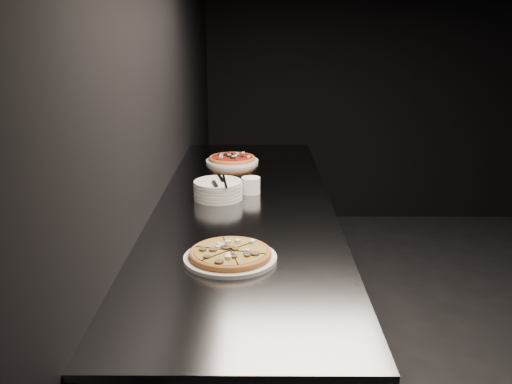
{
  "coord_description": "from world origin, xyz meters",
  "views": [
    {
      "loc": [
        -2.07,
        -2.29,
        1.66
      ],
      "look_at": [
        -2.08,
        -0.09,
        1.0
      ],
      "focal_mm": 40.0,
      "sensor_mm": 36.0,
      "label": 1
    }
  ],
  "objects_px": {
    "counter": "(245,302)",
    "pizza_tomato": "(232,159)",
    "plate_stack": "(218,190)",
    "ramekin": "(251,185)",
    "pizza_mushroom": "(230,255)",
    "cutlery": "(219,181)"
  },
  "relations": [
    {
      "from": "ramekin",
      "to": "plate_stack",
      "type": "bearing_deg",
      "value": -151.18
    },
    {
      "from": "pizza_tomato",
      "to": "cutlery",
      "type": "xyz_separation_m",
      "value": [
        -0.02,
        -0.68,
        0.06
      ]
    },
    {
      "from": "pizza_mushroom",
      "to": "counter",
      "type": "bearing_deg",
      "value": 87.03
    },
    {
      "from": "pizza_mushroom",
      "to": "plate_stack",
      "type": "distance_m",
      "value": 0.68
    },
    {
      "from": "counter",
      "to": "plate_stack",
      "type": "height_order",
      "value": "plate_stack"
    },
    {
      "from": "plate_stack",
      "to": "cutlery",
      "type": "height_order",
      "value": "cutlery"
    },
    {
      "from": "counter",
      "to": "ramekin",
      "type": "distance_m",
      "value": 0.52
    },
    {
      "from": "counter",
      "to": "pizza_tomato",
      "type": "height_order",
      "value": "pizza_tomato"
    },
    {
      "from": "pizza_mushroom",
      "to": "ramekin",
      "type": "bearing_deg",
      "value": 85.75
    },
    {
      "from": "cutlery",
      "to": "plate_stack",
      "type": "bearing_deg",
      "value": 104.59
    },
    {
      "from": "counter",
      "to": "plate_stack",
      "type": "bearing_deg",
      "value": 144.43
    },
    {
      "from": "pizza_tomato",
      "to": "plate_stack",
      "type": "relative_size",
      "value": 1.51
    },
    {
      "from": "ramekin",
      "to": "pizza_tomato",
      "type": "bearing_deg",
      "value": 100.7
    },
    {
      "from": "pizza_mushroom",
      "to": "ramekin",
      "type": "xyz_separation_m",
      "value": [
        0.06,
        0.75,
        0.02
      ]
    },
    {
      "from": "plate_stack",
      "to": "ramekin",
      "type": "height_order",
      "value": "plate_stack"
    },
    {
      "from": "counter",
      "to": "pizza_tomato",
      "type": "bearing_deg",
      "value": 96.52
    },
    {
      "from": "pizza_tomato",
      "to": "cutlery",
      "type": "relative_size",
      "value": 1.41
    },
    {
      "from": "pizza_mushroom",
      "to": "cutlery",
      "type": "height_order",
      "value": "cutlery"
    },
    {
      "from": "pizza_tomato",
      "to": "ramekin",
      "type": "relative_size",
      "value": 3.78
    },
    {
      "from": "pizza_mushroom",
      "to": "plate_stack",
      "type": "height_order",
      "value": "plate_stack"
    },
    {
      "from": "counter",
      "to": "cutlery",
      "type": "bearing_deg",
      "value": 148.08
    },
    {
      "from": "cutlery",
      "to": "ramekin",
      "type": "relative_size",
      "value": 2.68
    }
  ]
}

